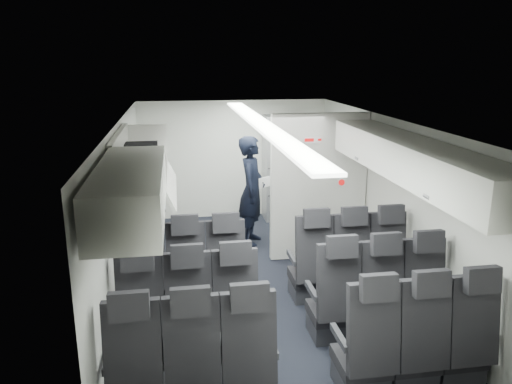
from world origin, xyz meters
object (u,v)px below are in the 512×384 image
object	(u,v)px
boarding_door	(137,189)
flight_attendant	(252,191)
seat_row_mid	(284,308)
galley_unit	(287,168)
seat_row_front	(268,272)
seat_row_rear	(307,359)
carry_on_bag	(142,152)

from	to	relation	value
boarding_door	flight_attendant	world-z (taller)	boarding_door
seat_row_mid	galley_unit	bearing A→B (deg)	77.12
seat_row_mid	galley_unit	size ratio (longest dim) A/B	1.75
seat_row_front	galley_unit	distance (m)	3.43
seat_row_mid	boarding_door	distance (m)	3.45
boarding_door	flight_attendant	xyz separation A→B (m)	(1.76, -0.02, -0.09)
seat_row_rear	flight_attendant	xyz separation A→B (m)	(0.12, 3.87, 0.46)
flight_attendant	galley_unit	bearing A→B (deg)	-16.67
seat_row_mid	seat_row_rear	bearing A→B (deg)	-90.00
seat_row_front	galley_unit	world-z (taller)	galley_unit
seat_row_mid	boarding_door	size ratio (longest dim) A/B	1.79
galley_unit	boarding_door	distance (m)	2.84
seat_row_mid	seat_row_rear	distance (m)	0.90
boarding_door	carry_on_bag	xyz separation A→B (m)	(0.20, -1.48, 0.84)
galley_unit	carry_on_bag	distance (m)	3.67
galley_unit	flight_attendant	xyz separation A→B (m)	(-0.83, -1.19, -0.09)
seat_row_front	boarding_door	world-z (taller)	boarding_door
seat_row_rear	carry_on_bag	size ratio (longest dim) A/B	8.64
seat_row_mid	seat_row_rear	size ratio (longest dim) A/B	1.00
seat_row_rear	carry_on_bag	distance (m)	3.13
seat_row_front	flight_attendant	xyz separation A→B (m)	(0.12, 2.07, 0.46)
flight_attendant	carry_on_bag	size ratio (longest dim) A/B	4.48
seat_row_front	seat_row_mid	distance (m)	0.90
seat_row_front	seat_row_mid	world-z (taller)	same
boarding_door	seat_row_mid	bearing A→B (deg)	-61.23
galley_unit	seat_row_mid	bearing A→B (deg)	-102.88
seat_row_rear	seat_row_mid	bearing A→B (deg)	90.00
flight_attendant	carry_on_bag	world-z (taller)	carry_on_bag
seat_row_front	carry_on_bag	distance (m)	2.09
flight_attendant	seat_row_rear	bearing A→B (deg)	-163.35
seat_row_rear	flight_attendant	size ratio (longest dim) A/B	1.93
galley_unit	carry_on_bag	bearing A→B (deg)	-132.04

